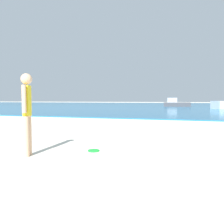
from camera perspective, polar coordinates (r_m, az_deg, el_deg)
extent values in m
cube|color=#1E6B9E|center=(41.98, 14.36, 1.74)|extent=(160.00, 60.00, 0.06)
cylinder|color=#DDAD84|center=(4.67, -21.17, -5.80)|extent=(0.11, 0.11, 0.80)
cylinder|color=#DDAD84|center=(4.54, -21.78, -6.07)|extent=(0.11, 0.11, 0.80)
cube|color=yellow|center=(4.54, -21.66, 2.80)|extent=(0.16, 0.21, 0.60)
sphere|color=#DDAD84|center=(4.56, -21.77, 8.14)|extent=(0.22, 0.22, 0.22)
cylinder|color=#DDAD84|center=(4.68, -21.05, 3.23)|extent=(0.08, 0.08, 0.53)
cylinder|color=#DDAD84|center=(4.41, -22.33, 3.21)|extent=(0.08, 0.08, 0.53)
cylinder|color=green|center=(4.75, -4.88, -10.18)|extent=(0.25, 0.25, 0.03)
cube|color=#4C4C51|center=(33.72, 16.86, 1.91)|extent=(3.88, 1.31, 0.62)
cube|color=silver|center=(33.70, 15.70, 3.05)|extent=(1.41, 0.89, 0.69)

